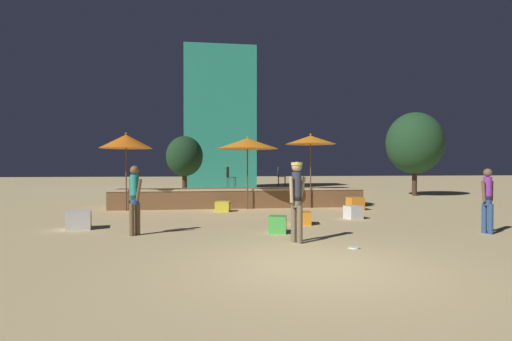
{
  "coord_description": "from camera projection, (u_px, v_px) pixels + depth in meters",
  "views": [
    {
      "loc": [
        -1.95,
        -6.69,
        1.75
      ],
      "look_at": [
        0.0,
        7.38,
        1.59
      ],
      "focal_mm": 28.0,
      "sensor_mm": 36.0,
      "label": 1
    }
  ],
  "objects": [
    {
      "name": "cube_seat_5",
      "position": [
        223.0,
        206.0,
        15.31
      ],
      "size": [
        0.64,
        0.64,
        0.39
      ],
      "rotation": [
        0.0,
        0.0,
        -0.22
      ],
      "color": "yellow",
      "rests_on": "ground"
    },
    {
      "name": "person_2",
      "position": [
        488.0,
        199.0,
        10.28
      ],
      "size": [
        0.44,
        0.28,
        1.68
      ],
      "rotation": [
        0.0,
        0.0,
        5.06
      ],
      "color": "#2D4C7F",
      "rests_on": "ground"
    },
    {
      "name": "background_tree_0",
      "position": [
        415.0,
        143.0,
        23.33
      ],
      "size": [
        3.26,
        3.26,
        4.89
      ],
      "color": "#3D2B1C",
      "rests_on": "ground"
    },
    {
      "name": "person_1",
      "position": [
        135.0,
        197.0,
        10.03
      ],
      "size": [
        0.41,
        0.41,
        1.76
      ],
      "rotation": [
        0.0,
        0.0,
        0.77
      ],
      "color": "brown",
      "rests_on": "ground"
    },
    {
      "name": "bistro_chair_1",
      "position": [
        229.0,
        175.0,
        17.01
      ],
      "size": [
        0.44,
        0.43,
        0.9
      ],
      "rotation": [
        0.0,
        0.0,
        1.23
      ],
      "color": "#2D3338",
      "rests_on": "wooden_deck"
    },
    {
      "name": "cube_seat_2",
      "position": [
        353.0,
        212.0,
        13.18
      ],
      "size": [
        0.58,
        0.58,
        0.43
      ],
      "rotation": [
        0.0,
        0.0,
        0.22
      ],
      "color": "white",
      "rests_on": "ground"
    },
    {
      "name": "background_tree_1",
      "position": [
        185.0,
        156.0,
        23.49
      ],
      "size": [
        2.15,
        2.15,
        3.51
      ],
      "color": "#3D2B1C",
      "rests_on": "ground"
    },
    {
      "name": "distant_building",
      "position": [
        219.0,
        120.0,
        30.64
      ],
      "size": [
        5.27,
        3.81,
        10.59
      ],
      "color": "teal",
      "rests_on": "ground"
    },
    {
      "name": "cube_seat_3",
      "position": [
        302.0,
        218.0,
        11.93
      ],
      "size": [
        0.64,
        0.64,
        0.38
      ],
      "rotation": [
        0.0,
        0.0,
        -0.19
      ],
      "color": "orange",
      "rests_on": "ground"
    },
    {
      "name": "person_0",
      "position": [
        297.0,
        196.0,
        9.05
      ],
      "size": [
        0.49,
        0.37,
        1.84
      ],
      "rotation": [
        0.0,
        0.0,
        5.32
      ],
      "color": "#72664C",
      "rests_on": "ground"
    },
    {
      "name": "frisbee_disc",
      "position": [
        354.0,
        248.0,
        8.44
      ],
      "size": [
        0.24,
        0.24,
        0.03
      ],
      "color": "white",
      "rests_on": "ground"
    },
    {
      "name": "cube_seat_4",
      "position": [
        355.0,
        204.0,
        15.84
      ],
      "size": [
        0.61,
        0.61,
        0.5
      ],
      "rotation": [
        0.0,
        0.0,
        0.09
      ],
      "color": "orange",
      "rests_on": "ground"
    },
    {
      "name": "wooden_deck",
      "position": [
        238.0,
        197.0,
        17.52
      ],
      "size": [
        10.52,
        2.59,
        0.81
      ],
      "color": "brown",
      "rests_on": "ground"
    },
    {
      "name": "patio_umbrella_1",
      "position": [
        247.0,
        144.0,
        16.08
      ],
      "size": [
        2.5,
        2.5,
        2.95
      ],
      "color": "brown",
      "rests_on": "ground"
    },
    {
      "name": "bistro_chair_0",
      "position": [
        280.0,
        175.0,
        18.0
      ],
      "size": [
        0.4,
        0.4,
        0.9
      ],
      "rotation": [
        0.0,
        0.0,
        1.46
      ],
      "color": "#2D3338",
      "rests_on": "wooden_deck"
    },
    {
      "name": "patio_umbrella_0",
      "position": [
        311.0,
        140.0,
        16.57
      ],
      "size": [
        2.11,
        2.11,
        3.09
      ],
      "color": "brown",
      "rests_on": "ground"
    },
    {
      "name": "patio_umbrella_2",
      "position": [
        126.0,
        142.0,
        15.53
      ],
      "size": [
        2.03,
        2.03,
        3.05
      ],
      "color": "brown",
      "rests_on": "ground"
    },
    {
      "name": "cube_seat_1",
      "position": [
        79.0,
        220.0,
        11.02
      ],
      "size": [
        0.74,
        0.74,
        0.49
      ],
      "rotation": [
        0.0,
        0.0,
        0.2
      ],
      "color": "white",
      "rests_on": "ground"
    },
    {
      "name": "ground_plane",
      "position": [
        314.0,
        267.0,
        6.92
      ],
      "size": [
        120.0,
        120.0,
        0.0
      ],
      "primitive_type": "plane",
      "color": "tan"
    },
    {
      "name": "cube_seat_0",
      "position": [
        278.0,
        224.0,
        10.39
      ],
      "size": [
        0.55,
        0.55,
        0.45
      ],
      "rotation": [
        0.0,
        0.0,
        -0.25
      ],
      "color": "#4CC651",
      "rests_on": "ground"
    }
  ]
}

